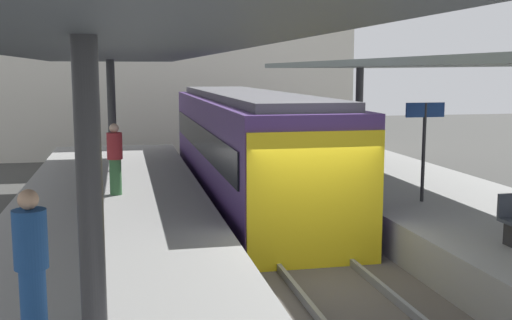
{
  "coord_description": "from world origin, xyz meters",
  "views": [
    {
      "loc": [
        -3.48,
        -10.72,
        3.9
      ],
      "look_at": [
        -0.23,
        4.42,
        1.67
      ],
      "focal_mm": 43.5,
      "sensor_mm": 36.0,
      "label": 1
    }
  ],
  "objects_px": {
    "platform_sign": "(424,129)",
    "passenger_near_bench": "(32,263)",
    "passenger_mid_platform": "(115,158)",
    "commuter_train": "(247,146)"
  },
  "relations": [
    {
      "from": "platform_sign",
      "to": "passenger_mid_platform",
      "type": "distance_m",
      "value": 7.12
    },
    {
      "from": "passenger_mid_platform",
      "to": "passenger_near_bench",
      "type": "bearing_deg",
      "value": -95.59
    },
    {
      "from": "passenger_near_bench",
      "to": "passenger_mid_platform",
      "type": "xyz_separation_m",
      "value": [
        0.78,
        8.02,
        0.01
      ]
    },
    {
      "from": "platform_sign",
      "to": "passenger_mid_platform",
      "type": "bearing_deg",
      "value": 161.78
    },
    {
      "from": "commuter_train",
      "to": "platform_sign",
      "type": "height_order",
      "value": "commuter_train"
    },
    {
      "from": "commuter_train",
      "to": "passenger_near_bench",
      "type": "xyz_separation_m",
      "value": [
        -4.48,
        -10.76,
        0.14
      ]
    },
    {
      "from": "platform_sign",
      "to": "passenger_near_bench",
      "type": "relative_size",
      "value": 1.32
    },
    {
      "from": "commuter_train",
      "to": "passenger_near_bench",
      "type": "bearing_deg",
      "value": -112.61
    },
    {
      "from": "passenger_near_bench",
      "to": "passenger_mid_platform",
      "type": "relative_size",
      "value": 0.99
    },
    {
      "from": "commuter_train",
      "to": "passenger_mid_platform",
      "type": "xyz_separation_m",
      "value": [
        -3.7,
        -2.74,
        0.15
      ]
    }
  ]
}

